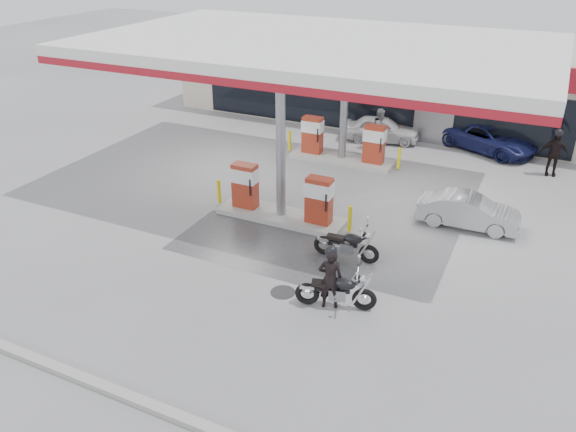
# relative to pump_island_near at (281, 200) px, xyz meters

# --- Properties ---
(ground) EXTENTS (90.00, 90.00, 0.00)m
(ground) POSITION_rel_pump_island_near_xyz_m (0.00, -2.00, -0.71)
(ground) COLOR gray
(ground) RESTS_ON ground
(wet_patch) EXTENTS (6.00, 3.00, 0.00)m
(wet_patch) POSITION_rel_pump_island_near_xyz_m (0.50, -2.00, -0.71)
(wet_patch) COLOR #4C4C4F
(wet_patch) RESTS_ON ground
(drain_cover) EXTENTS (0.70, 0.70, 0.01)m
(drain_cover) POSITION_rel_pump_island_near_xyz_m (2.00, -4.00, -0.71)
(drain_cover) COLOR #38383A
(drain_cover) RESTS_ON ground
(kerb) EXTENTS (28.00, 0.25, 0.15)m
(kerb) POSITION_rel_pump_island_near_xyz_m (0.00, -9.00, -0.64)
(kerb) COLOR gray
(kerb) RESTS_ON ground
(store_building) EXTENTS (22.00, 8.22, 4.00)m
(store_building) POSITION_rel_pump_island_near_xyz_m (0.01, 13.94, 1.30)
(store_building) COLOR beige
(store_building) RESTS_ON ground
(canopy) EXTENTS (16.00, 10.02, 5.51)m
(canopy) POSITION_rel_pump_island_near_xyz_m (0.00, 3.00, 4.56)
(canopy) COLOR silver
(canopy) RESTS_ON ground
(pump_island_near) EXTENTS (5.14, 1.30, 1.78)m
(pump_island_near) POSITION_rel_pump_island_near_xyz_m (0.00, 0.00, 0.00)
(pump_island_near) COLOR #9E9E99
(pump_island_near) RESTS_ON ground
(pump_island_far) EXTENTS (5.14, 1.30, 1.78)m
(pump_island_far) POSITION_rel_pump_island_near_xyz_m (0.00, 6.00, 0.00)
(pump_island_far) COLOR #9E9E99
(pump_island_far) RESTS_ON ground
(main_motorcycle) EXTENTS (2.13, 0.91, 1.12)m
(main_motorcycle) POSITION_rel_pump_island_near_xyz_m (3.59, -3.98, -0.22)
(main_motorcycle) COLOR black
(main_motorcycle) RESTS_ON ground
(biker_main) EXTENTS (0.75, 0.62, 1.75)m
(biker_main) POSITION_rel_pump_island_near_xyz_m (3.40, -4.04, 0.17)
(biker_main) COLOR black
(biker_main) RESTS_ON ground
(parked_motorcycle) EXTENTS (2.07, 0.79, 1.06)m
(parked_motorcycle) POSITION_rel_pump_island_near_xyz_m (2.98, -1.55, -0.24)
(parked_motorcycle) COLOR black
(parked_motorcycle) RESTS_ON ground
(sedan_white) EXTENTS (3.74, 2.11, 1.20)m
(sedan_white) POSITION_rel_pump_island_near_xyz_m (0.77, 9.20, -0.11)
(sedan_white) COLOR silver
(sedan_white) RESTS_ON ground
(attendant) EXTENTS (0.95, 1.08, 1.87)m
(attendant) POSITION_rel_pump_island_near_xyz_m (1.00, 8.19, 0.22)
(attendant) COLOR slate
(attendant) RESTS_ON ground
(hatchback_silver) EXTENTS (3.43, 1.33, 1.11)m
(hatchback_silver) POSITION_rel_pump_island_near_xyz_m (5.92, 2.20, -0.15)
(hatchback_silver) COLOR #9DA0A5
(hatchback_silver) RESTS_ON ground
(parked_car_left) EXTENTS (4.05, 1.75, 1.16)m
(parked_car_left) POSITION_rel_pump_island_near_xyz_m (-6.80, 12.00, -0.13)
(parked_car_left) COLOR #ACAEB4
(parked_car_left) RESTS_ON ground
(parked_car_right) EXTENTS (4.69, 3.55, 1.18)m
(parked_car_right) POSITION_rel_pump_island_near_xyz_m (5.53, 10.00, -0.12)
(parked_car_right) COLOR #171B4D
(parked_car_right) RESTS_ON ground
(biker_walking) EXTENTS (1.14, 0.62, 1.84)m
(biker_walking) POSITION_rel_pump_island_near_xyz_m (8.23, 8.20, 0.21)
(biker_walking) COLOR black
(biker_walking) RESTS_ON ground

